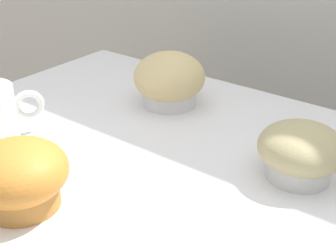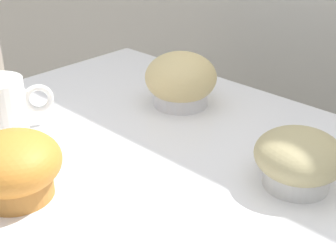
{
  "view_description": "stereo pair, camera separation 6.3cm",
  "coord_description": "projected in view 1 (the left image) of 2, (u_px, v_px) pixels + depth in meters",
  "views": [
    {
      "loc": [
        0.24,
        -0.41,
        1.23
      ],
      "look_at": [
        -0.1,
        0.03,
        0.94
      ],
      "focal_mm": 50.0,
      "sensor_mm": 36.0,
      "label": 1
    },
    {
      "loc": [
        0.29,
        -0.37,
        1.23
      ],
      "look_at": [
        -0.1,
        0.03,
        0.94
      ],
      "focal_mm": 50.0,
      "sensor_mm": 36.0,
      "label": 2
    }
  ],
  "objects": [
    {
      "name": "muffin_back_right",
      "position": [
        19.0,
        176.0,
        0.53
      ],
      "size": [
        0.11,
        0.11,
        0.08
      ],
      "color": "#C58039",
      "rests_on": "display_counter"
    },
    {
      "name": "muffin_back_left",
      "position": [
        301.0,
        152.0,
        0.59
      ],
      "size": [
        0.11,
        0.11,
        0.07
      ],
      "color": "silver",
      "rests_on": "display_counter"
    },
    {
      "name": "muffin_front_center",
      "position": [
        169.0,
        80.0,
        0.79
      ],
      "size": [
        0.12,
        0.12,
        0.09
      ],
      "color": "silver",
      "rests_on": "display_counter"
    }
  ]
}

